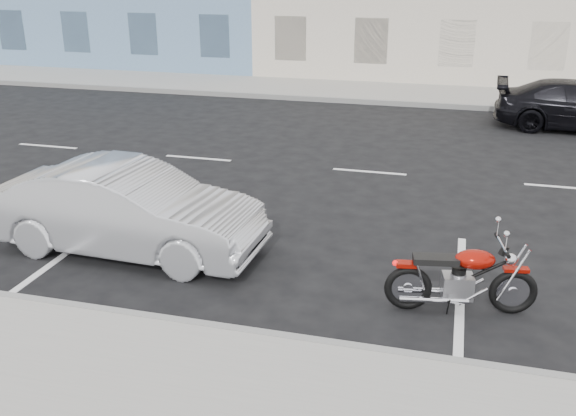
# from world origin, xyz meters

# --- Properties ---
(ground) EXTENTS (120.00, 120.00, 0.00)m
(ground) POSITION_xyz_m (0.00, 0.00, 0.00)
(ground) COLOR black
(ground) RESTS_ON ground
(sidewalk_far) EXTENTS (80.00, 3.40, 0.15)m
(sidewalk_far) POSITION_xyz_m (-5.00, 8.70, 0.07)
(sidewalk_far) COLOR gray
(sidewalk_far) RESTS_ON ground
(curb_near) EXTENTS (80.00, 0.12, 0.16)m
(curb_near) POSITION_xyz_m (-5.00, -7.00, 0.08)
(curb_near) COLOR gray
(curb_near) RESTS_ON ground
(curb_far) EXTENTS (80.00, 0.12, 0.16)m
(curb_far) POSITION_xyz_m (-5.00, 7.00, 0.08)
(curb_far) COLOR gray
(curb_far) RESTS_ON ground
(motorcycle) EXTENTS (1.95, 0.70, 0.98)m
(motorcycle) POSITION_xyz_m (0.66, -5.49, 0.45)
(motorcycle) COLOR black
(motorcycle) RESTS_ON ground
(sedan_silver) EXTENTS (4.30, 1.66, 1.40)m
(sedan_silver) POSITION_xyz_m (-5.06, -5.03, 0.70)
(sedan_silver) COLOR #B4B6BD
(sedan_silver) RESTS_ON ground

